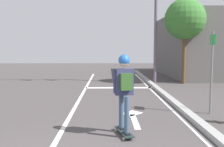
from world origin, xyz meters
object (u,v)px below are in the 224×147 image
Objects in this scene: skater at (124,83)px; street_sign_post at (212,61)px; skateboard at (124,132)px; roadside_tree at (185,19)px; traffic_signal_mast at (134,10)px.

street_sign_post is at bearing 34.45° from skater.
roadside_tree reaches higher than skateboard.
street_sign_post is 0.53× the size of roadside_tree.
skateboard is at bearing -97.05° from traffic_signal_mast.
street_sign_post is at bearing -99.75° from roadside_tree.
street_sign_post is (1.66, -6.52, -2.41)m from traffic_signal_mast.
skateboard is 0.19× the size of roadside_tree.
skater is at bearing -114.62° from roadside_tree.
skater is 0.37× the size of roadside_tree.
traffic_signal_mast is 2.29× the size of street_sign_post.
roadside_tree is at bearing 80.25° from street_sign_post.
street_sign_post reaches higher than skateboard.
skater is (0.00, -0.01, 1.12)m from skateboard.
roadside_tree is at bearing 65.32° from skateboard.
skateboard is 0.16× the size of traffic_signal_mast.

